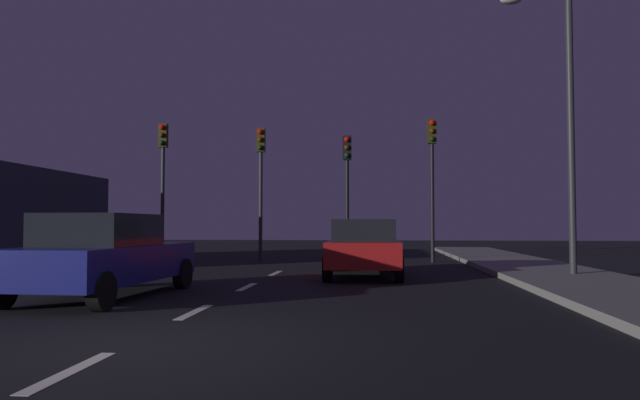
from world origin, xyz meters
TOP-DOWN VIEW (x-y plane):
  - ground_plane at (0.00, 7.00)m, footprint 80.00×80.00m
  - sidewalk_curb_right at (7.50, 7.00)m, footprint 3.00×40.00m
  - lane_stripe_nearest at (0.00, -1.20)m, footprint 0.16×1.60m
  - lane_stripe_second at (0.00, 2.60)m, footprint 0.16×1.60m
  - lane_stripe_third at (0.00, 6.40)m, footprint 0.16×1.60m
  - lane_stripe_fourth at (0.00, 10.20)m, footprint 0.16×1.60m
  - traffic_signal_far_left at (-5.32, 15.46)m, footprint 0.32×0.38m
  - traffic_signal_center_left at (-1.49, 15.46)m, footprint 0.32×0.38m
  - traffic_signal_center_right at (1.78, 15.46)m, footprint 0.32×0.38m
  - traffic_signal_far_right at (4.92, 15.46)m, footprint 0.32×0.38m
  - car_stopped_ahead at (2.54, 9.35)m, footprint 1.94×4.42m
  - car_adjacent_lane at (-2.28, 4.21)m, footprint 2.16×4.67m
  - street_lamp_right at (7.54, 8.93)m, footprint 1.81×0.36m

SIDE VIEW (x-z plane):
  - ground_plane at x=0.00m, z-range 0.00..0.00m
  - lane_stripe_nearest at x=0.00m, z-range 0.00..0.01m
  - lane_stripe_second at x=0.00m, z-range 0.00..0.01m
  - lane_stripe_third at x=0.00m, z-range 0.00..0.01m
  - lane_stripe_fourth at x=0.00m, z-range 0.00..0.01m
  - sidewalk_curb_right at x=7.50m, z-range 0.00..0.15m
  - car_stopped_ahead at x=2.54m, z-range 0.01..1.53m
  - car_adjacent_lane at x=-2.28m, z-range 0.01..1.59m
  - traffic_signal_center_right at x=1.78m, z-range 0.96..5.66m
  - traffic_signal_center_left at x=-1.49m, z-range 1.01..6.05m
  - traffic_signal_far_left at x=-5.32m, z-range 1.04..6.31m
  - traffic_signal_far_right at x=4.92m, z-range 1.04..6.32m
  - street_lamp_right at x=7.54m, z-range 0.73..8.14m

